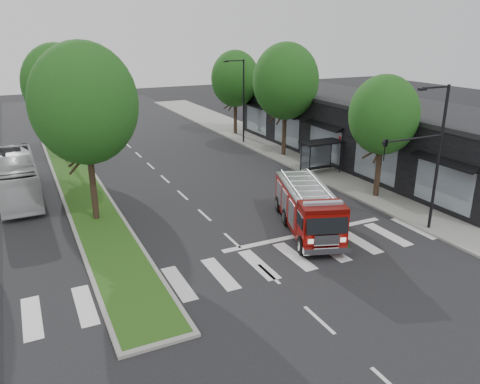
% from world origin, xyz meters
% --- Properties ---
extents(ground, '(140.00, 140.00, 0.00)m').
position_xyz_m(ground, '(0.00, 0.00, 0.00)').
color(ground, black).
rests_on(ground, ground).
extents(sidewalk_right, '(5.00, 80.00, 0.15)m').
position_xyz_m(sidewalk_right, '(12.50, 10.00, 0.07)').
color(sidewalk_right, gray).
rests_on(sidewalk_right, ground).
extents(median, '(3.00, 50.00, 0.15)m').
position_xyz_m(median, '(-6.00, 18.00, 0.08)').
color(median, gray).
rests_on(median, ground).
extents(storefront_row, '(8.00, 30.00, 5.00)m').
position_xyz_m(storefront_row, '(17.00, 10.00, 2.50)').
color(storefront_row, black).
rests_on(storefront_row, ground).
extents(bus_shelter, '(3.20, 1.60, 2.61)m').
position_xyz_m(bus_shelter, '(11.20, 8.15, 2.04)').
color(bus_shelter, black).
rests_on(bus_shelter, ground).
extents(tree_right_near, '(4.40, 4.40, 8.05)m').
position_xyz_m(tree_right_near, '(11.50, 2.00, 5.51)').
color(tree_right_near, black).
rests_on(tree_right_near, ground).
extents(tree_right_mid, '(5.60, 5.60, 9.72)m').
position_xyz_m(tree_right_mid, '(11.50, 14.00, 6.49)').
color(tree_right_mid, black).
rests_on(tree_right_mid, ground).
extents(tree_right_far, '(5.00, 5.00, 8.73)m').
position_xyz_m(tree_right_far, '(11.50, 24.00, 5.84)').
color(tree_right_far, black).
rests_on(tree_right_far, ground).
extents(tree_median_near, '(5.80, 5.80, 10.16)m').
position_xyz_m(tree_median_near, '(-6.00, 6.00, 6.81)').
color(tree_median_near, black).
rests_on(tree_median_near, ground).
extents(tree_median_far, '(5.60, 5.60, 9.72)m').
position_xyz_m(tree_median_far, '(-6.00, 20.00, 6.49)').
color(tree_median_far, black).
rests_on(tree_median_far, ground).
extents(streetlight_right_near, '(4.08, 0.22, 8.00)m').
position_xyz_m(streetlight_right_near, '(9.61, -3.50, 4.67)').
color(streetlight_right_near, black).
rests_on(streetlight_right_near, ground).
extents(streetlight_right_far, '(2.11, 0.20, 8.00)m').
position_xyz_m(streetlight_right_far, '(10.35, 20.00, 4.48)').
color(streetlight_right_far, black).
rests_on(streetlight_right_far, ground).
extents(fire_engine, '(4.65, 7.99, 2.66)m').
position_xyz_m(fire_engine, '(4.39, -0.50, 1.28)').
color(fire_engine, '#550604').
rests_on(fire_engine, ground).
extents(city_bus, '(2.45, 10.01, 2.78)m').
position_xyz_m(city_bus, '(-9.90, 12.47, 1.39)').
color(city_bus, silver).
rests_on(city_bus, ground).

